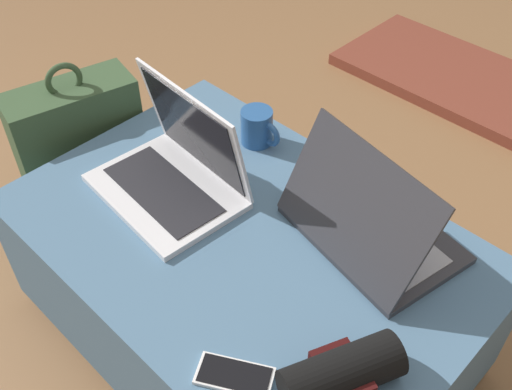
{
  "coord_description": "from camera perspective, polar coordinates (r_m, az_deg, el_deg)",
  "views": [
    {
      "loc": [
        0.64,
        -0.62,
        1.36
      ],
      "look_at": [
        -0.01,
        0.04,
        0.48
      ],
      "focal_mm": 42.0,
      "sensor_mm": 36.0,
      "label": 1
    }
  ],
  "objects": [
    {
      "name": "ottoman",
      "position": [
        1.46,
        -1.03,
        -8.87
      ],
      "size": [
        1.03,
        0.7,
        0.4
      ],
      "color": "#2A3D4E",
      "rests_on": "ground_plane"
    },
    {
      "name": "laptop_near",
      "position": [
        1.39,
        -7.72,
        2.32
      ],
      "size": [
        0.36,
        0.27,
        0.26
      ],
      "rotation": [
        0.0,
        0.0,
        -0.08
      ],
      "color": "silver",
      "rests_on": "ottoman"
    },
    {
      "name": "laptop_far",
      "position": [
        1.28,
        10.53,
        -2.76
      ],
      "size": [
        0.4,
        0.32,
        0.24
      ],
      "rotation": [
        0.0,
        0.0,
        2.95
      ],
      "color": "#333338",
      "rests_on": "ottoman"
    },
    {
      "name": "fireplace_hearth",
      "position": [
        2.54,
        23.04,
        8.25
      ],
      "size": [
        1.4,
        0.5,
        0.04
      ],
      "color": "brown",
      "rests_on": "ground_plane"
    },
    {
      "name": "backpack",
      "position": [
        1.81,
        -16.07,
        3.24
      ],
      "size": [
        0.25,
        0.37,
        0.56
      ],
      "rotation": [
        0.0,
        0.0,
        -1.8
      ],
      "color": "#385133",
      "rests_on": "ground_plane"
    },
    {
      "name": "cell_phone",
      "position": [
        1.1,
        -2.05,
        -16.82
      ],
      "size": [
        0.15,
        0.12,
        0.01
      ],
      "rotation": [
        0.0,
        0.0,
        2.09
      ],
      "color": "white",
      "rests_on": "ottoman"
    },
    {
      "name": "ground_plane",
      "position": [
        1.62,
        -0.94,
        -13.15
      ],
      "size": [
        14.0,
        14.0,
        0.0
      ],
      "primitive_type": "plane",
      "color": "olive"
    },
    {
      "name": "coffee_mug",
      "position": [
        1.52,
        0.19,
        6.46
      ],
      "size": [
        0.12,
        0.08,
        0.09
      ],
      "color": "#285693",
      "rests_on": "ottoman"
    },
    {
      "name": "wrist_brace",
      "position": [
        1.07,
        8.17,
        -16.41
      ],
      "size": [
        0.16,
        0.23,
        0.08
      ],
      "rotation": [
        0.0,
        0.0,
        1.17
      ],
      "color": "black",
      "rests_on": "ottoman"
    }
  ]
}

